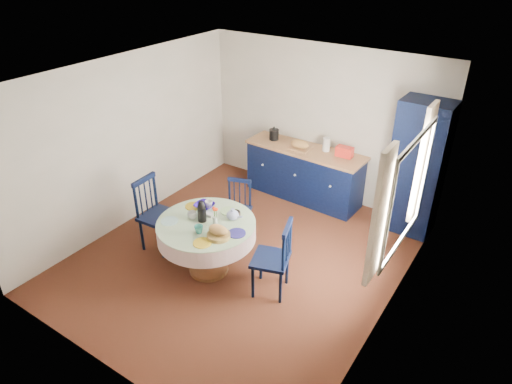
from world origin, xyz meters
TOP-DOWN VIEW (x-y plane):
  - floor at (0.00, 0.00)m, footprint 4.50×4.50m
  - ceiling at (0.00, 0.00)m, footprint 4.50×4.50m
  - wall_back at (0.00, 2.25)m, footprint 4.00×0.02m
  - wall_left at (-2.00, 0.00)m, footprint 0.02×4.50m
  - wall_right at (2.00, 0.00)m, footprint 0.02×4.50m
  - window at (1.95, 0.30)m, footprint 0.10×1.74m
  - kitchen_counter at (-0.10, 1.96)m, footprint 2.01×0.70m
  - pantry_cabinet at (1.66, 2.00)m, footprint 0.71×0.52m
  - dining_table at (-0.19, -0.46)m, footprint 1.25×1.25m
  - chair_left at (-1.13, -0.41)m, footprint 0.47×0.49m
  - chair_far at (-0.38, 0.45)m, footprint 0.48×0.47m
  - chair_right at (0.73, -0.33)m, footprint 0.54×0.56m
  - mug_a at (-0.40, -0.48)m, footprint 0.12×0.12m
  - mug_b at (-0.12, -0.68)m, footprint 0.11×0.11m
  - mug_c at (0.05, -0.16)m, footprint 0.12×0.12m
  - mug_d at (-0.39, -0.16)m, footprint 0.11×0.11m
  - cobalt_bowl at (-0.43, -0.20)m, footprint 0.25×0.25m

SIDE VIEW (x-z plane):
  - floor at x=0.00m, z-range 0.00..0.00m
  - chair_far at x=-0.38m, z-range 0.01..0.86m
  - kitchen_counter at x=-0.10m, z-range -0.10..1.02m
  - chair_right at x=0.73m, z-range 0.01..1.01m
  - chair_left at x=-1.13m, z-range 0.01..1.06m
  - dining_table at x=-0.19m, z-range 0.12..1.15m
  - cobalt_bowl at x=-0.43m, z-range 0.75..0.81m
  - mug_a at x=-0.40m, z-range 0.75..0.85m
  - mug_c at x=0.05m, z-range 0.75..0.85m
  - mug_d at x=-0.39m, z-range 0.75..0.85m
  - mug_b at x=-0.12m, z-range 0.75..0.85m
  - pantry_cabinet at x=1.66m, z-range 0.00..1.99m
  - wall_back at x=0.00m, z-range 0.00..2.50m
  - wall_left at x=-2.00m, z-range 0.00..2.50m
  - wall_right at x=2.00m, z-range 0.00..2.50m
  - window at x=1.95m, z-range 0.80..2.25m
  - ceiling at x=0.00m, z-range 2.50..2.50m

